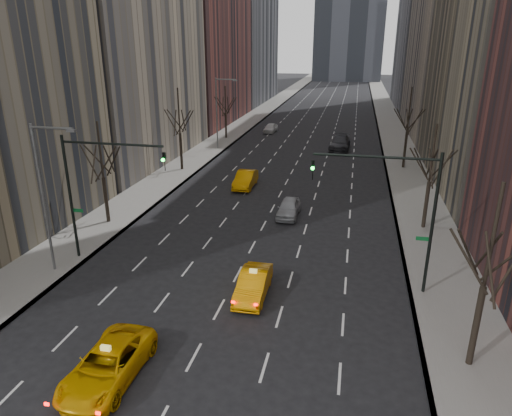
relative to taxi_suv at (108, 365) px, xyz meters
The scene contains 18 objects.
sidewalk_left 68.73m from the taxi_suv, 97.74° to the left, with size 4.50×320.00×0.15m, color slate.
sidewalk_right 69.79m from the taxi_suv, 77.38° to the left, with size 4.50×320.00×0.15m, color slate.
tree_lw_b 18.68m from the taxi_suv, 119.22° to the left, with size 3.36×3.50×7.82m.
tree_lw_c 33.50m from the taxi_suv, 105.67° to the left, with size 3.36×3.50×8.74m.
tree_lw_d 50.98m from the taxi_suv, 100.19° to the left, with size 3.36×3.50×7.36m.
tree_rw_a 15.86m from the taxi_suv, 15.28° to the left, with size 3.36×3.50×8.28m.
tree_rw_b 25.25m from the taxi_suv, 53.27° to the left, with size 3.36×3.50×7.82m.
tree_rw_c 41.08m from the taxi_suv, 68.51° to the left, with size 3.36×3.50×8.74m.
traffic_mast_left 12.72m from the taxi_suv, 121.19° to the left, with size 6.69×0.39×8.00m.
traffic_mast_right 16.46m from the taxi_suv, 39.82° to the left, with size 6.69×0.39×8.00m.
streetlight_near 12.29m from the taxi_suv, 134.08° to the left, with size 2.83×0.22×9.00m.
streetlight_far 44.08m from the taxi_suv, 100.31° to the left, with size 2.83×0.22×9.00m.
taxi_suv is the anchor object (origin of this frame).
taxi_sedan 9.03m from the taxi_suv, 60.29° to the left, with size 1.52×4.37×1.44m, color orange.
silver_sedan_ahead 21.07m from the taxi_suv, 77.43° to the left, with size 1.66×4.12×1.40m, color #9A9CA1.
far_taxi 27.54m from the taxi_suv, 91.41° to the left, with size 1.68×4.81×1.58m, color orange.
far_suv_grey 46.92m from the taxi_suv, 80.67° to the left, with size 2.47×6.08×1.77m, color #28292D.
far_car_white 56.26m from the taxi_suv, 93.57° to the left, with size 1.67×4.15×1.41m, color silver.
Camera 1 is at (6.35, -12.04, 13.40)m, focal length 32.00 mm.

